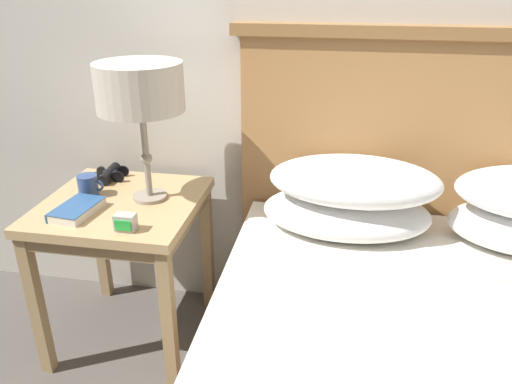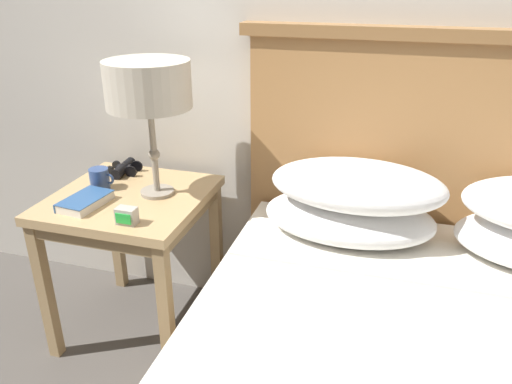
# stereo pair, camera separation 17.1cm
# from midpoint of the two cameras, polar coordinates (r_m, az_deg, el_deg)

# --- Properties ---
(wall_back) EXTENTS (8.00, 0.06, 2.60)m
(wall_back) POSITION_cam_midpoint_polar(r_m,az_deg,el_deg) (1.95, 11.28, 19.75)
(wall_back) COLOR beige
(wall_back) RESTS_ON ground_plane
(nightstand) EXTENTS (0.58, 0.58, 0.63)m
(nightstand) POSITION_cam_midpoint_polar(r_m,az_deg,el_deg) (2.01, -11.72, -2.54)
(nightstand) COLOR tan
(nightstand) RESTS_ON ground_plane
(table_lamp) EXTENTS (0.31, 0.31, 0.51)m
(table_lamp) POSITION_cam_midpoint_polar(r_m,az_deg,el_deg) (1.84, -9.59, 11.70)
(table_lamp) COLOR gray
(table_lamp) RESTS_ON nightstand
(book_on_nightstand) EXTENTS (0.14, 0.21, 0.03)m
(book_on_nightstand) POSITION_cam_midpoint_polar(r_m,az_deg,el_deg) (1.92, -16.60, -1.07)
(book_on_nightstand) COLOR silver
(book_on_nightstand) RESTS_ON nightstand
(binoculars_pair) EXTENTS (0.14, 0.16, 0.05)m
(binoculars_pair) POSITION_cam_midpoint_polar(r_m,az_deg,el_deg) (2.18, -12.72, 2.63)
(binoculars_pair) COLOR black
(binoculars_pair) RESTS_ON nightstand
(coffee_mug) EXTENTS (0.10, 0.08, 0.08)m
(coffee_mug) POSITION_cam_midpoint_polar(r_m,az_deg,el_deg) (2.04, -15.15, 1.41)
(coffee_mug) COLOR #334C84
(coffee_mug) RESTS_ON nightstand
(alarm_clock) EXTENTS (0.07, 0.05, 0.06)m
(alarm_clock) POSITION_cam_midpoint_polar(r_m,az_deg,el_deg) (1.74, -11.87, -2.77)
(alarm_clock) COLOR #B7B2A8
(alarm_clock) RESTS_ON nightstand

